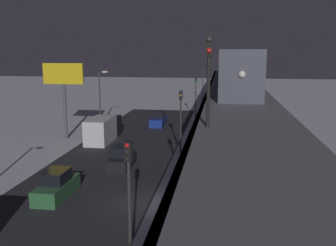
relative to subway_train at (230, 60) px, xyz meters
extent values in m
plane|color=silver|center=(6.67, 36.91, -8.77)|extent=(240.00, 240.00, 0.00)
cube|color=#28282D|center=(11.34, 36.91, -8.77)|extent=(11.00, 81.57, 0.01)
cube|color=slate|center=(0.00, 36.91, -2.18)|extent=(5.00, 81.57, 0.80)
cube|color=#38383D|center=(2.38, 36.91, -2.18)|extent=(0.24, 79.94, 0.80)
cylinder|color=slate|center=(0.00, 4.28, -5.68)|extent=(1.40, 1.40, 6.19)
cylinder|color=slate|center=(0.00, 20.60, -5.68)|extent=(1.40, 1.40, 6.19)
cylinder|color=slate|center=(0.00, 36.91, -5.68)|extent=(1.40, 1.40, 6.19)
cube|color=#4C5160|center=(0.00, 27.90, -0.08)|extent=(2.90, 18.00, 3.40)
cube|color=black|center=(0.00, 27.90, 0.33)|extent=(2.94, 16.20, 0.90)
cube|color=#4C5160|center=(0.00, 9.30, -0.08)|extent=(2.90, 18.00, 3.40)
cube|color=black|center=(0.00, 9.30, 0.33)|extent=(2.94, 16.20, 0.90)
cube|color=#4C5160|center=(0.00, -9.30, -0.08)|extent=(2.90, 18.00, 3.40)
cube|color=black|center=(0.00, -9.30, 0.33)|extent=(2.94, 16.20, 0.90)
cube|color=#4C5160|center=(0.00, -27.90, -0.08)|extent=(2.90, 18.00, 3.40)
cube|color=black|center=(0.00, -27.90, 0.33)|extent=(2.94, 16.20, 0.90)
sphere|color=white|center=(0.00, 36.95, 0.09)|extent=(0.44, 0.44, 0.44)
cylinder|color=black|center=(1.79, 44.44, -0.18)|extent=(0.16, 0.16, 3.20)
cube|color=black|center=(1.79, 44.44, 1.77)|extent=(0.36, 0.28, 0.90)
sphere|color=#333333|center=(1.79, 44.60, 2.00)|extent=(0.22, 0.22, 0.22)
sphere|color=red|center=(1.79, 44.60, 1.54)|extent=(0.22, 0.22, 0.22)
cube|color=navy|center=(9.94, 9.77, -8.22)|extent=(1.80, 4.68, 1.10)
cube|color=black|center=(9.94, 9.77, -7.24)|extent=(1.58, 2.25, 0.87)
cylinder|color=black|center=(10.79, 8.32, -8.45)|extent=(0.20, 0.64, 0.64)
cylinder|color=black|center=(9.08, 8.32, -8.45)|extent=(0.20, 0.64, 0.64)
cylinder|color=black|center=(10.79, 11.22, -8.45)|extent=(0.20, 0.64, 0.64)
cylinder|color=black|center=(9.08, 11.22, -8.45)|extent=(0.20, 0.64, 0.64)
cube|color=black|center=(9.94, 29.40, -8.22)|extent=(1.80, 4.12, 1.10)
cube|color=black|center=(9.94, 29.40, -7.24)|extent=(1.58, 1.98, 0.87)
cube|color=#2D6038|center=(12.74, 36.71, -8.22)|extent=(1.80, 4.53, 1.10)
cube|color=black|center=(12.74, 36.71, -7.24)|extent=(1.58, 2.17, 0.87)
cube|color=black|center=(14.74, 16.87, -7.57)|extent=(2.30, 2.20, 2.40)
cube|color=silver|center=(14.74, 20.67, -7.37)|extent=(2.40, 5.00, 2.80)
cylinder|color=#2D2D2D|center=(5.24, 45.15, -6.02)|extent=(0.16, 0.16, 5.50)
cube|color=black|center=(5.24, 45.15, -2.82)|extent=(0.32, 0.32, 0.90)
sphere|color=red|center=(5.24, 45.33, -2.52)|extent=(0.20, 0.20, 0.20)
sphere|color=black|center=(5.24, 45.33, -2.82)|extent=(0.20, 0.20, 0.20)
sphere|color=black|center=(5.24, 45.33, -3.12)|extent=(0.20, 0.20, 0.20)
cylinder|color=#2D2D2D|center=(5.24, 23.89, -6.02)|extent=(0.16, 0.16, 5.50)
cube|color=black|center=(5.24, 23.89, -2.82)|extent=(0.32, 0.32, 0.90)
sphere|color=black|center=(5.24, 24.07, -2.52)|extent=(0.20, 0.20, 0.20)
sphere|color=yellow|center=(5.24, 24.07, -2.82)|extent=(0.20, 0.20, 0.20)
sphere|color=black|center=(5.24, 24.07, -3.12)|extent=(0.20, 0.20, 0.20)
cylinder|color=#2D2D2D|center=(5.24, 2.64, -6.02)|extent=(0.16, 0.16, 5.50)
cube|color=black|center=(5.24, 2.64, -2.82)|extent=(0.32, 0.32, 0.90)
sphere|color=black|center=(5.24, 2.82, -2.52)|extent=(0.20, 0.20, 0.20)
sphere|color=black|center=(5.24, 2.82, -2.82)|extent=(0.20, 0.20, 0.20)
sphere|color=#19E53F|center=(5.24, 2.82, -3.12)|extent=(0.20, 0.20, 0.20)
cylinder|color=#2D2D2D|center=(5.24, -18.61, -6.02)|extent=(0.16, 0.16, 5.50)
cube|color=black|center=(5.24, -18.61, -2.82)|extent=(0.32, 0.32, 0.90)
sphere|color=black|center=(5.24, -18.43, -2.52)|extent=(0.20, 0.20, 0.20)
sphere|color=yellow|center=(5.24, -18.43, -2.82)|extent=(0.20, 0.20, 0.20)
sphere|color=black|center=(5.24, -18.43, -3.12)|extent=(0.20, 0.20, 0.20)
cylinder|color=#4C4C51|center=(19.40, 19.44, -5.52)|extent=(0.36, 0.36, 6.50)
cube|color=yellow|center=(19.40, 19.44, -1.07)|extent=(4.80, 0.30, 2.40)
cylinder|color=#38383D|center=(17.64, 11.91, -5.02)|extent=(0.20, 0.20, 7.50)
ellipsoid|color=#F4E5B2|center=(16.84, 11.91, -1.27)|extent=(0.90, 0.44, 0.30)
camera|label=1|loc=(1.21, 60.72, 1.54)|focal=40.05mm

